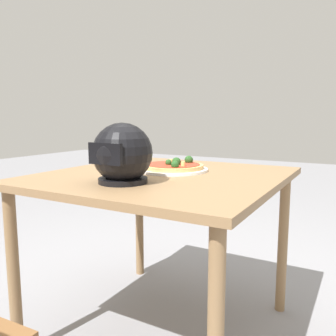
{
  "coord_description": "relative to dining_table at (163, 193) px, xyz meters",
  "views": [
    {
      "loc": [
        -0.79,
        1.35,
        1.02
      ],
      "look_at": [
        0.0,
        -0.05,
        0.78
      ],
      "focal_mm": 37.51,
      "sensor_mm": 36.0,
      "label": 1
    }
  ],
  "objects": [
    {
      "name": "pizza_plate",
      "position": [
        0.01,
        -0.1,
        0.09
      ],
      "size": [
        0.33,
        0.33,
        0.01
      ],
      "primitive_type": "cylinder",
      "color": "white",
      "rests_on": "dining_table"
    },
    {
      "name": "motorcycle_helmet",
      "position": [
        0.03,
        0.27,
        0.2
      ],
      "size": [
        0.23,
        0.23,
        0.23
      ],
      "color": "black",
      "rests_on": "dining_table"
    },
    {
      "name": "dining_table",
      "position": [
        0.0,
        0.0,
        0.0
      ],
      "size": [
        1.02,
        1.05,
        0.76
      ],
      "color": "olive",
      "rests_on": "ground"
    },
    {
      "name": "pizza",
      "position": [
        0.0,
        -0.1,
        0.11
      ],
      "size": [
        0.29,
        0.29,
        0.05
      ],
      "color": "tan",
      "rests_on": "pizza_plate"
    },
    {
      "name": "ground_plane",
      "position": [
        0.0,
        0.0,
        -0.68
      ],
      "size": [
        14.0,
        14.0,
        0.0
      ],
      "primitive_type": "plane",
      "color": "gray"
    }
  ]
}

